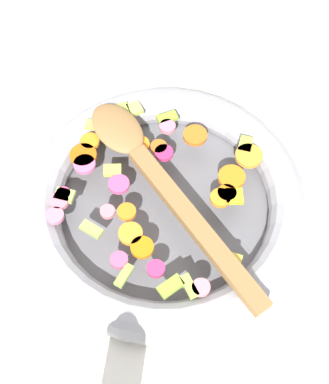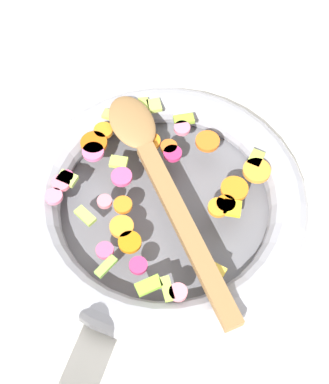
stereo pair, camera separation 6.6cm
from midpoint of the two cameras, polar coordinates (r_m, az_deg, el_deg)
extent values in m
plane|color=silver|center=(0.70, -2.68, -2.29)|extent=(4.00, 4.00, 0.00)
cylinder|color=slate|center=(0.70, -2.70, -2.06)|extent=(0.31, 0.31, 0.01)
torus|color=#9E9EA5|center=(0.68, -2.76, -1.30)|extent=(0.36, 0.36, 0.05)
cylinder|color=orange|center=(0.71, -10.62, 5.09)|extent=(0.03, 0.03, 0.01)
cylinder|color=orange|center=(0.67, 4.40, 1.35)|extent=(0.04, 0.04, 0.01)
cylinder|color=orange|center=(0.62, -5.44, -6.18)|extent=(0.04, 0.04, 0.01)
cylinder|color=orange|center=(0.70, 0.61, 5.84)|extent=(0.03, 0.03, 0.01)
cylinder|color=orange|center=(0.63, -6.63, -4.70)|extent=(0.04, 0.04, 0.01)
cylinder|color=orange|center=(0.69, -3.05, 4.62)|extent=(0.03, 0.03, 0.01)
cylinder|color=orange|center=(0.65, 3.13, -0.89)|extent=(0.03, 0.03, 0.01)
cylinder|color=orange|center=(0.65, 3.84, -0.38)|extent=(0.03, 0.03, 0.01)
cylinder|color=#DE5E10|center=(0.69, -11.36, 3.62)|extent=(0.04, 0.04, 0.01)
cylinder|color=orange|center=(0.64, -6.97, -2.38)|extent=(0.03, 0.03, 0.01)
cylinder|color=orange|center=(0.68, 6.30, 3.62)|extent=(0.05, 0.05, 0.01)
cylinder|color=orange|center=(0.69, -5.44, 4.80)|extent=(0.03, 0.03, 0.01)
cube|color=#AED74C|center=(0.60, -0.49, -10.30)|extent=(0.02, 0.03, 0.01)
cube|color=#8CC348|center=(0.61, -7.44, -9.12)|extent=(0.02, 0.03, 0.01)
cube|color=#ABCC51|center=(0.64, -10.73, -4.20)|extent=(0.03, 0.03, 0.01)
cube|color=#90B733|center=(0.72, -2.34, 7.71)|extent=(0.03, 0.02, 0.01)
cube|color=#8BBE37|center=(0.60, -2.50, -10.32)|extent=(0.03, 0.03, 0.01)
cube|color=#B3C551|center=(0.72, -10.22, 6.85)|extent=(0.02, 0.02, 0.01)
cube|color=#B1D04E|center=(0.73, -6.86, 8.29)|extent=(0.02, 0.03, 0.01)
cube|color=#B1C84C|center=(0.68, -8.35, 2.07)|extent=(0.02, 0.02, 0.01)
cube|color=#A1BA43|center=(0.69, 5.97, 4.83)|extent=(0.02, 0.03, 0.01)
cube|color=#B3D35C|center=(0.67, -13.39, -0.59)|extent=(0.03, 0.02, 0.01)
cube|color=#BCD05A|center=(0.73, -5.79, 8.64)|extent=(0.02, 0.02, 0.01)
cylinder|color=pink|center=(0.69, -11.25, 2.68)|extent=(0.03, 0.03, 0.01)
cylinder|color=#C43368|center=(0.61, -4.03, -8.45)|extent=(0.03, 0.03, 0.01)
cylinder|color=pink|center=(0.66, -14.42, -2.71)|extent=(0.03, 0.03, 0.01)
cylinder|color=#DC7682|center=(0.65, -8.99, -2.34)|extent=(0.02, 0.02, 0.01)
cylinder|color=pink|center=(0.67, -13.95, -1.00)|extent=(0.03, 0.03, 0.01)
cylinder|color=#E54A7C|center=(0.67, -13.50, -0.45)|extent=(0.03, 0.03, 0.01)
cylinder|color=pink|center=(0.71, -2.34, 6.78)|extent=(0.02, 0.02, 0.01)
cylinder|color=#D52E68|center=(0.68, -2.81, 3.96)|extent=(0.03, 0.03, 0.01)
cylinder|color=#E04C82|center=(0.66, -7.71, 0.57)|extent=(0.03, 0.03, 0.01)
cylinder|color=pink|center=(0.60, 0.76, -10.44)|extent=(0.03, 0.03, 0.01)
cylinder|color=#D9527D|center=(0.62, -7.92, -7.48)|extent=(0.03, 0.03, 0.01)
cube|color=yellow|center=(0.61, 4.24, -7.67)|extent=(0.03, 0.03, 0.01)
cube|color=yellow|center=(0.65, 4.61, -0.71)|extent=(0.02, 0.02, 0.01)
cube|color=olive|center=(0.62, 0.26, -3.76)|extent=(0.14, 0.23, 0.01)
ellipsoid|color=olive|center=(0.70, -7.74, 6.57)|extent=(0.09, 0.11, 0.01)
camera|label=1|loc=(0.03, -92.87, -4.91)|focal=50.00mm
camera|label=2|loc=(0.03, 87.13, 4.91)|focal=50.00mm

